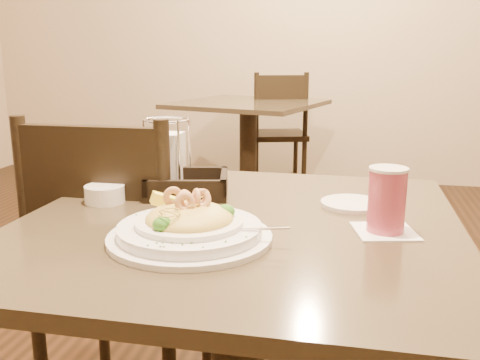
% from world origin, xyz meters
% --- Properties ---
extents(main_table, '(0.90, 0.90, 0.74)m').
position_xyz_m(main_table, '(0.00, 0.00, 0.51)').
color(main_table, black).
rests_on(main_table, ground).
extents(background_table, '(1.11, 1.11, 0.74)m').
position_xyz_m(background_table, '(-0.48, 2.58, 0.51)').
color(background_table, black).
rests_on(background_table, ground).
extents(dining_chair_near, '(0.42, 0.42, 0.93)m').
position_xyz_m(dining_chair_near, '(-0.38, 0.23, 0.50)').
color(dining_chair_near, black).
rests_on(dining_chair_near, ground).
extents(dining_chair_far, '(0.52, 0.52, 0.93)m').
position_xyz_m(dining_chair_far, '(-0.32, 2.95, 0.50)').
color(dining_chair_far, black).
rests_on(dining_chair_far, ground).
extents(pasta_bowl, '(0.34, 0.30, 0.10)m').
position_xyz_m(pasta_bowl, '(-0.06, -0.14, 0.77)').
color(pasta_bowl, white).
rests_on(pasta_bowl, main_table).
extents(drink_glass, '(0.14, 0.14, 0.13)m').
position_xyz_m(drink_glass, '(0.29, -0.02, 0.80)').
color(drink_glass, white).
rests_on(drink_glass, main_table).
extents(bread_basket, '(0.22, 0.19, 0.05)m').
position_xyz_m(bread_basket, '(-0.16, 0.17, 0.76)').
color(bread_basket, black).
rests_on(bread_basket, main_table).
extents(napkin_caddy, '(0.11, 0.11, 0.18)m').
position_xyz_m(napkin_caddy, '(-0.23, 0.22, 0.82)').
color(napkin_caddy, silver).
rests_on(napkin_caddy, main_table).
extents(side_plate, '(0.17, 0.17, 0.01)m').
position_xyz_m(side_plate, '(0.23, 0.16, 0.74)').
color(side_plate, white).
rests_on(side_plate, main_table).
extents(butter_ramekin, '(0.11, 0.11, 0.04)m').
position_xyz_m(butter_ramekin, '(-0.33, 0.06, 0.76)').
color(butter_ramekin, white).
rests_on(butter_ramekin, main_table).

